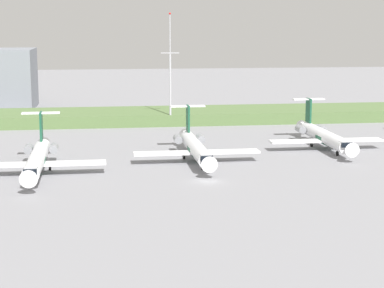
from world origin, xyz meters
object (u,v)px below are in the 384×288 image
object	(u,v)px
antenna_mast	(170,80)
regional_jet_fourth	(324,136)
regional_jet_third	(196,147)
regional_jet_second	(37,158)

from	to	relation	value
antenna_mast	regional_jet_fourth	bearing A→B (deg)	-50.59
regional_jet_fourth	antenna_mast	xyz separation A→B (m)	(-27.41, 33.36, 8.77)
regional_jet_third	regional_jet_fourth	world-z (taller)	same
regional_jet_fourth	antenna_mast	distance (m)	44.06
regional_jet_fourth	regional_jet_second	bearing A→B (deg)	-164.08
regional_jet_third	antenna_mast	bearing A→B (deg)	90.02
regional_jet_second	regional_jet_fourth	xyz separation A→B (m)	(55.16, 15.73, 0.00)
regional_jet_second	regional_jet_fourth	distance (m)	57.36
regional_jet_fourth	regional_jet_third	bearing A→B (deg)	-161.70
regional_jet_second	regional_jet_fourth	size ratio (longest dim) A/B	1.00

